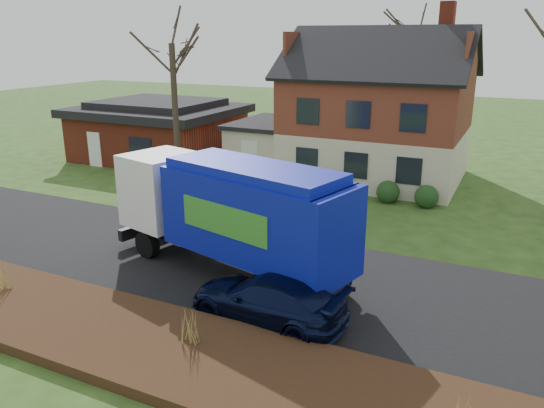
% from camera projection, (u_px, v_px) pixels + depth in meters
% --- Properties ---
extents(ground, '(120.00, 120.00, 0.00)m').
position_uv_depth(ground, '(213.00, 263.00, 18.61)').
color(ground, '#294617').
rests_on(ground, ground).
extents(road, '(80.00, 7.00, 0.02)m').
position_uv_depth(road, '(213.00, 262.00, 18.61)').
color(road, black).
rests_on(road, ground).
extents(mulch_verge, '(80.00, 3.50, 0.30)m').
position_uv_depth(mulch_verge, '(107.00, 331.00, 14.01)').
color(mulch_verge, '#311B10').
rests_on(mulch_verge, ground).
extents(main_house, '(12.95, 8.95, 9.26)m').
position_uv_depth(main_house, '(369.00, 105.00, 28.73)').
color(main_house, beige).
rests_on(main_house, ground).
extents(ranch_house, '(9.80, 8.20, 3.70)m').
position_uv_depth(ranch_house, '(159.00, 130.00, 34.17)').
color(ranch_house, '#993621').
rests_on(ranch_house, ground).
extents(garbage_truck, '(9.36, 4.59, 3.87)m').
position_uv_depth(garbage_truck, '(232.00, 210.00, 17.11)').
color(garbage_truck, black).
rests_on(garbage_truck, ground).
extents(silver_sedan, '(4.12, 1.51, 1.35)m').
position_uv_depth(silver_sedan, '(182.00, 204.00, 22.89)').
color(silver_sedan, '#A7AAAF').
rests_on(silver_sedan, ground).
extents(navy_wagon, '(4.68, 2.19, 1.32)m').
position_uv_depth(navy_wagon, '(267.00, 299.00, 14.63)').
color(navy_wagon, black).
rests_on(navy_wagon, ground).
extents(tree_front_west, '(3.40, 3.40, 10.10)m').
position_uv_depth(tree_front_west, '(170.00, 20.00, 25.33)').
color(tree_front_west, '#3A2F22').
rests_on(tree_front_west, ground).
extents(tree_back, '(3.21, 3.21, 10.18)m').
position_uv_depth(tree_back, '(419.00, 21.00, 33.22)').
color(tree_back, '#3A3222').
rests_on(tree_back, ground).
extents(grass_clump_west, '(0.35, 0.29, 0.92)m').
position_uv_depth(grass_clump_west, '(1.00, 275.00, 15.88)').
color(grass_clump_west, tan).
rests_on(grass_clump_west, mulch_verge).
extents(grass_clump_mid, '(0.37, 0.31, 1.04)m').
position_uv_depth(grass_clump_mid, '(188.00, 323.00, 13.11)').
color(grass_clump_mid, '#9A8644').
rests_on(grass_clump_mid, mulch_verge).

